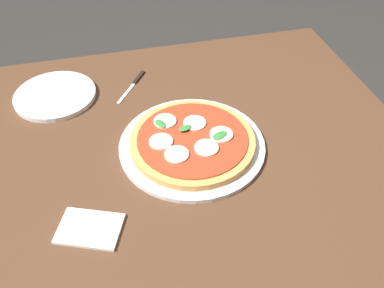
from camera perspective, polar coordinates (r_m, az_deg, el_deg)
dining_table at (r=1.09m, az=-0.11°, el=-5.44°), size 1.17×1.08×0.74m
serving_tray at (r=1.03m, az=0.00°, el=-0.16°), size 0.37×0.37×0.01m
pizza at (r=1.02m, az=0.03°, el=0.49°), size 0.31×0.31×0.03m
plate_white at (r=1.26m, az=-18.55°, el=6.44°), size 0.23×0.23×0.01m
napkin at (r=0.90m, az=-14.08°, el=-11.38°), size 0.15×0.13×0.01m
knife at (r=1.26m, az=-8.02°, el=8.47°), size 0.10×0.15×0.01m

